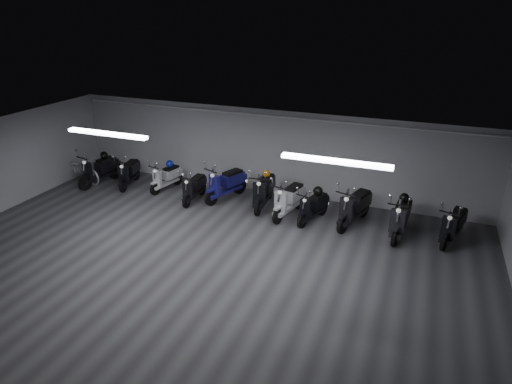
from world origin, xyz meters
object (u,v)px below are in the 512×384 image
at_px(scooter_9, 401,212).
at_px(helmet_2, 404,198).
at_px(helmet_1, 104,155).
at_px(helmet_4, 318,191).
at_px(scooter_5, 264,185).
at_px(scooter_8, 355,202).
at_px(scooter_0, 99,165).
at_px(bicycle, 81,167).
at_px(scooter_2, 166,173).
at_px(scooter_7, 313,202).
at_px(scooter_10, 454,220).
at_px(scooter_1, 128,168).
at_px(scooter_3, 194,184).
at_px(helmet_3, 266,174).
at_px(scooter_4, 225,179).
at_px(scooter_6, 289,194).
at_px(helmet_0, 170,164).

bearing_deg(scooter_9, helmet_2, 90.00).
xyz_separation_m(helmet_1, helmet_4, (7.69, -0.14, -0.12)).
bearing_deg(scooter_5, scooter_9, -9.85).
bearing_deg(scooter_8, scooter_0, -162.13).
height_order(scooter_9, bicycle, scooter_9).
xyz_separation_m(scooter_2, scooter_8, (6.39, -0.29, 0.12)).
relative_size(scooter_7, scooter_10, 0.92).
bearing_deg(scooter_5, scooter_1, 176.28).
relative_size(scooter_1, scooter_3, 1.07).
bearing_deg(helmet_1, helmet_3, 3.32).
bearing_deg(scooter_4, bicycle, -153.85).
distance_m(scooter_8, scooter_10, 2.60).
bearing_deg(scooter_0, scooter_4, 18.56).
bearing_deg(helmet_1, scooter_5, 0.73).
distance_m(scooter_4, scooter_5, 1.35).
bearing_deg(scooter_3, scooter_1, 171.58).
relative_size(scooter_0, scooter_9, 0.99).
height_order(scooter_0, helmet_4, scooter_0).
xyz_separation_m(scooter_4, helmet_4, (3.10, -0.31, 0.17)).
relative_size(scooter_0, helmet_4, 6.78).
bearing_deg(helmet_4, helmet_3, 164.83).
distance_m(scooter_4, helmet_1, 4.60).
distance_m(scooter_7, helmet_2, 2.49).
height_order(scooter_4, scooter_10, scooter_4).
distance_m(scooter_9, bicycle, 10.84).
bearing_deg(scooter_1, bicycle, 176.96).
relative_size(scooter_0, scooter_4, 0.99).
distance_m(scooter_2, scooter_8, 6.40).
relative_size(scooter_6, scooter_8, 0.96).
bearing_deg(scooter_0, helmet_2, 14.53).
bearing_deg(scooter_10, helmet_1, -163.23).
distance_m(scooter_3, scooter_4, 1.02).
distance_m(scooter_3, helmet_4, 3.99).
height_order(bicycle, helmet_1, bicycle).
distance_m(scooter_4, scooter_10, 6.77).
bearing_deg(scooter_8, scooter_9, 9.39).
bearing_deg(helmet_4, scooter_5, 173.10).
distance_m(bicycle, helmet_2, 10.88).
height_order(scooter_10, helmet_0, scooter_10).
bearing_deg(scooter_8, scooter_7, -152.21).
height_order(scooter_6, scooter_9, scooter_9).
bearing_deg(helmet_2, scooter_5, 178.40).
relative_size(scooter_1, bicycle, 0.95).
bearing_deg(scooter_7, scooter_5, -175.89).
bearing_deg(helmet_3, scooter_6, -32.68).
relative_size(scooter_6, helmet_3, 7.94).
distance_m(scooter_3, scooter_8, 5.06).
relative_size(scooter_3, helmet_0, 6.40).
bearing_deg(helmet_1, scooter_0, -103.31).
xyz_separation_m(bicycle, helmet_2, (10.87, 0.29, 0.43)).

